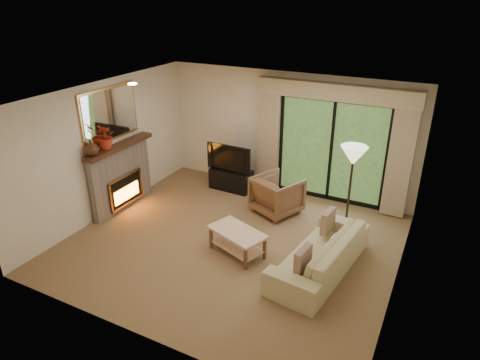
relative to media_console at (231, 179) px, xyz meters
The scene contains 22 objects.
floor 2.23m from the media_console, 61.39° to the right, with size 5.50×5.50×0.00m, color olive.
ceiling 3.25m from the media_console, 61.39° to the right, with size 5.50×5.50×0.00m, color white.
wall_back 1.60m from the media_console, 27.35° to the left, with size 5.00×5.00×0.00m, color beige.
wall_front 4.70m from the media_console, 76.56° to the right, with size 5.00×5.00×0.00m, color beige.
wall_left 2.79m from the media_console, 130.86° to the right, with size 5.00×5.00×0.00m, color beige.
wall_right 4.41m from the media_console, 27.08° to the right, with size 5.00×5.00×0.00m, color beige.
fireplace 2.39m from the media_console, 131.83° to the right, with size 0.24×1.70×1.37m, color slate, non-canonical shape.
mirror 2.96m from the media_console, 133.34° to the right, with size 0.07×1.45×1.02m, color tan, non-canonical shape.
sliding_door 2.29m from the media_console, 13.62° to the left, with size 2.26×0.10×2.16m, color black, non-canonical shape.
curtain_left 1.26m from the media_console, 28.66° to the left, with size 0.45×0.18×2.35m, color tan.
curtain_right 3.57m from the media_console, ahead, with size 0.45×0.18×2.35m, color tan.
cornice 2.96m from the media_console, 11.24° to the left, with size 3.20×0.24×0.32m, color tan.
media_console is the anchor object (origin of this frame).
tv 0.53m from the media_console, 90.00° to the left, with size 1.05×0.14×0.60m, color black.
armchair 1.44m from the media_console, 22.32° to the right, with size 0.82×0.85×0.77m, color brown.
sofa 3.35m from the media_console, 37.12° to the right, with size 2.20×0.86×0.64m, color tan.
pillow_near 3.73m from the media_console, 45.62° to the right, with size 0.11×0.40×0.40m, color #532E23.
pillow_far 2.96m from the media_console, 28.13° to the right, with size 0.11×0.40×0.40m, color #532E23.
coffee_table 2.55m from the media_console, 59.57° to the right, with size 0.97×0.54×0.44m, color beige, non-canonical shape.
floor_lamp 2.94m from the media_console, 15.60° to the right, with size 0.46×0.46×1.72m, color beige, non-canonical shape.
vase 3.15m from the media_console, 122.53° to the right, with size 0.28×0.28×0.29m, color #3C2214.
branches 2.91m from the media_console, 127.11° to the right, with size 0.44×0.38×0.49m, color #BA3219.
Camera 1 is at (3.06, -5.69, 4.15)m, focal length 32.00 mm.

